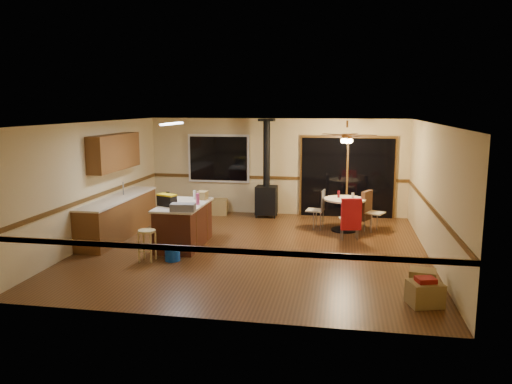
% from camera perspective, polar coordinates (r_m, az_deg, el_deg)
% --- Properties ---
extents(floor, '(7.00, 7.00, 0.00)m').
position_cam_1_polar(floor, '(10.42, -0.29, -6.52)').
color(floor, '#502F16').
rests_on(floor, ground).
extents(ceiling, '(7.00, 7.00, 0.00)m').
position_cam_1_polar(ceiling, '(10.01, -0.30, 7.91)').
color(ceiling, silver).
rests_on(ceiling, ground).
extents(wall_back, '(7.00, 0.00, 7.00)m').
position_cam_1_polar(wall_back, '(13.56, 2.34, 2.91)').
color(wall_back, tan).
rests_on(wall_back, ground).
extents(wall_front, '(7.00, 0.00, 7.00)m').
position_cam_1_polar(wall_front, '(6.79, -5.57, -4.17)').
color(wall_front, tan).
rests_on(wall_front, ground).
extents(wall_left, '(0.00, 7.00, 7.00)m').
position_cam_1_polar(wall_left, '(11.29, -18.06, 1.02)').
color(wall_left, tan).
rests_on(wall_left, ground).
extents(wall_right, '(0.00, 7.00, 7.00)m').
position_cam_1_polar(wall_right, '(10.12, 19.60, -0.04)').
color(wall_right, tan).
rests_on(wall_right, ground).
extents(chair_rail, '(7.00, 7.00, 0.08)m').
position_cam_1_polar(chair_rail, '(10.19, -0.29, -1.12)').
color(chair_rail, '#4F3313').
rests_on(chair_rail, ground).
extents(window, '(1.72, 0.10, 1.32)m').
position_cam_1_polar(window, '(13.79, -4.30, 3.84)').
color(window, black).
rests_on(window, ground).
extents(sliding_door, '(2.52, 0.10, 2.10)m').
position_cam_1_polar(sliding_door, '(13.42, 10.37, 1.61)').
color(sliding_door, black).
rests_on(sliding_door, ground).
extents(lower_cabinets, '(0.60, 3.00, 0.86)m').
position_cam_1_polar(lower_cabinets, '(11.75, -15.40, -2.83)').
color(lower_cabinets, brown).
rests_on(lower_cabinets, ground).
extents(countertop, '(0.64, 3.04, 0.04)m').
position_cam_1_polar(countertop, '(11.66, -15.51, -0.67)').
color(countertop, beige).
rests_on(countertop, lower_cabinets).
extents(upper_cabinets, '(0.35, 2.00, 0.80)m').
position_cam_1_polar(upper_cabinets, '(11.76, -15.87, 4.41)').
color(upper_cabinets, brown).
rests_on(upper_cabinets, ground).
extents(kitchen_island, '(0.88, 1.68, 0.90)m').
position_cam_1_polar(kitchen_island, '(10.67, -8.26, -3.72)').
color(kitchen_island, '#411C10').
rests_on(kitchen_island, ground).
extents(wood_stove, '(0.55, 0.50, 2.52)m').
position_cam_1_polar(wood_stove, '(13.23, 1.21, 0.24)').
color(wood_stove, black).
rests_on(wood_stove, ground).
extents(ceiling_fan, '(0.24, 0.24, 0.55)m').
position_cam_1_polar(ceiling_fan, '(11.75, 10.34, 6.15)').
color(ceiling_fan, brown).
rests_on(ceiling_fan, ceiling).
extents(fluorescent_strip, '(0.10, 1.20, 0.04)m').
position_cam_1_polar(fluorescent_strip, '(10.76, -9.57, 7.70)').
color(fluorescent_strip, white).
rests_on(fluorescent_strip, ceiling).
extents(toolbox_grey, '(0.50, 0.31, 0.15)m').
position_cam_1_polar(toolbox_grey, '(9.86, -8.35, -1.74)').
color(toolbox_grey, slate).
rests_on(toolbox_grey, kitchen_island).
extents(toolbox_black, '(0.43, 0.34, 0.21)m').
position_cam_1_polar(toolbox_black, '(10.42, -10.15, -0.99)').
color(toolbox_black, black).
rests_on(toolbox_black, kitchen_island).
extents(toolbox_yellow_lid, '(0.45, 0.35, 0.03)m').
position_cam_1_polar(toolbox_yellow_lid, '(10.40, -10.17, -0.33)').
color(toolbox_yellow_lid, gold).
rests_on(toolbox_yellow_lid, toolbox_black).
extents(box_on_island, '(0.20, 0.27, 0.18)m').
position_cam_1_polar(box_on_island, '(11.04, -6.14, -0.37)').
color(box_on_island, olive).
rests_on(box_on_island, kitchen_island).
extents(bottle_dark, '(0.07, 0.07, 0.26)m').
position_cam_1_polar(bottle_dark, '(10.62, -10.03, -0.65)').
color(bottle_dark, black).
rests_on(bottle_dark, kitchen_island).
extents(bottle_pink, '(0.08, 0.08, 0.24)m').
position_cam_1_polar(bottle_pink, '(10.45, -6.68, -0.80)').
color(bottle_pink, '#D84C8C').
rests_on(bottle_pink, kitchen_island).
extents(bottle_white, '(0.07, 0.07, 0.20)m').
position_cam_1_polar(bottle_white, '(11.05, -7.03, -0.33)').
color(bottle_white, white).
rests_on(bottle_white, kitchen_island).
extents(bar_stool, '(0.36, 0.36, 0.61)m').
position_cam_1_polar(bar_stool, '(9.80, -12.32, -5.99)').
color(bar_stool, tan).
rests_on(bar_stool, floor).
extents(blue_bucket, '(0.30, 0.30, 0.24)m').
position_cam_1_polar(blue_bucket, '(9.76, -9.53, -7.06)').
color(blue_bucket, '#0D40B8').
rests_on(blue_bucket, floor).
extents(dining_table, '(0.98, 0.98, 0.78)m').
position_cam_1_polar(dining_table, '(11.97, 10.09, -1.89)').
color(dining_table, black).
rests_on(dining_table, ground).
extents(glass_red, '(0.08, 0.08, 0.17)m').
position_cam_1_polar(glass_red, '(12.01, 9.43, -0.23)').
color(glass_red, '#590C14').
rests_on(glass_red, dining_table).
extents(glass_cream, '(0.07, 0.07, 0.15)m').
position_cam_1_polar(glass_cream, '(11.86, 11.01, -0.45)').
color(glass_cream, beige).
rests_on(glass_cream, dining_table).
extents(chair_left, '(0.46, 0.45, 0.51)m').
position_cam_1_polar(chair_left, '(12.05, 7.27, -1.46)').
color(chair_left, tan).
rests_on(chair_left, ground).
extents(chair_near, '(0.50, 0.53, 0.70)m').
position_cam_1_polar(chair_near, '(11.10, 10.80, -2.50)').
color(chair_near, tan).
rests_on(chair_near, ground).
extents(chair_right, '(0.60, 0.58, 0.70)m').
position_cam_1_polar(chair_right, '(12.10, 12.64, -1.54)').
color(chair_right, tan).
rests_on(chair_right, ground).
extents(box_under_window, '(0.58, 0.50, 0.42)m').
position_cam_1_polar(box_under_window, '(13.64, -4.43, -1.70)').
color(box_under_window, olive).
rests_on(box_under_window, floor).
extents(box_corner_a, '(0.57, 0.52, 0.36)m').
position_cam_1_polar(box_corner_a, '(7.98, 18.74, -10.94)').
color(box_corner_a, olive).
rests_on(box_corner_a, floor).
extents(box_corner_b, '(0.47, 0.42, 0.33)m').
position_cam_1_polar(box_corner_b, '(8.60, 18.48, -9.49)').
color(box_corner_b, olive).
rests_on(box_corner_b, floor).
extents(box_small_red, '(0.33, 0.30, 0.07)m').
position_cam_1_polar(box_small_red, '(7.90, 18.82, -9.48)').
color(box_small_red, maroon).
rests_on(box_small_red, box_corner_a).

